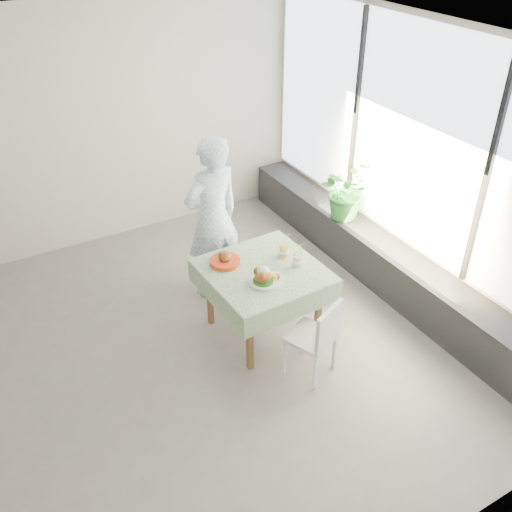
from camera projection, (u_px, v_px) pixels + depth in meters
floor at (144, 372)px, 5.21m from camera, size 6.00×6.00×0.00m
ceiling at (97, 58)px, 3.67m from camera, size 6.00×6.00×0.00m
wall_back at (50, 138)px, 6.25m from camera, size 6.00×0.02×2.80m
wall_front at (304, 491)px, 2.63m from camera, size 6.00×0.02×2.80m
wall_right at (414, 163)px, 5.69m from camera, size 0.02×5.00×2.80m
window_pane at (415, 140)px, 5.54m from camera, size 0.01×4.80×2.18m
window_ledge at (384, 264)px, 6.24m from camera, size 0.40×4.80×0.50m
cafe_table at (263, 294)px, 5.44m from camera, size 1.07×1.07×0.74m
chair_far at (223, 267)px, 6.20m from camera, size 0.42×0.42×0.80m
chair_near at (311, 351)px, 5.09m from camera, size 0.49×0.49×0.80m
diner at (213, 219)px, 5.78m from camera, size 0.71×0.54×1.78m
main_dish at (265, 277)px, 5.08m from camera, size 0.34×0.34×0.17m
juice_cup_orange at (284, 251)px, 5.43m from camera, size 0.10×0.10×0.27m
juice_cup_lemonade at (298, 260)px, 5.31m from camera, size 0.09×0.09×0.27m
second_dish at (225, 260)px, 5.34m from camera, size 0.29×0.29×0.14m
potted_plant at (345, 190)px, 6.44m from camera, size 0.80×0.80×0.67m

